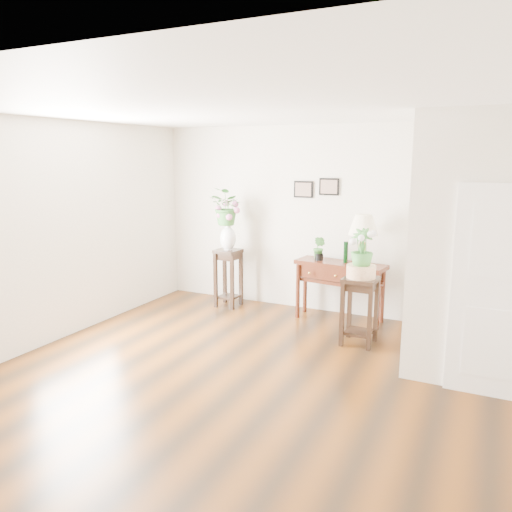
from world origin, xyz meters
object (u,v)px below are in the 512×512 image
Objects in this scene: plant_stand_a at (228,278)px; plant_stand_b at (359,311)px; console_table at (340,291)px; table_lamp at (363,240)px.

plant_stand_b is (2.27, -0.71, -0.03)m from plant_stand_a.
console_table is 0.94m from plant_stand_b.
console_table is 1.41× the size of plant_stand_a.
console_table is 1.49× the size of plant_stand_b.
plant_stand_a is 2.38m from plant_stand_b.
table_lamp is (0.30, 0.00, 0.78)m from console_table.
plant_stand_a is (-2.08, -0.09, -0.75)m from table_lamp.
plant_stand_a reaches higher than plant_stand_b.
plant_stand_b is (0.49, -0.80, 0.00)m from console_table.
plant_stand_a is at bearing -177.56° from table_lamp.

